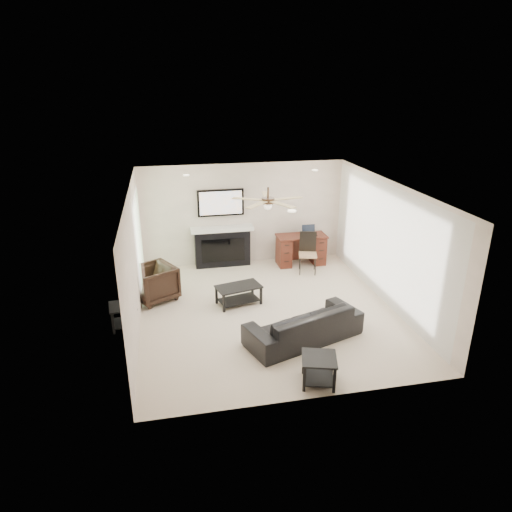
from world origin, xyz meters
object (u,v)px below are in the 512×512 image
at_px(fireplace_unit, 222,229).
at_px(desk, 301,250).
at_px(sofa, 304,324).
at_px(armchair, 154,283).
at_px(coffee_table, 239,295).

distance_m(fireplace_unit, desk, 2.03).
bearing_deg(sofa, armchair, -58.82).
distance_m(armchair, fireplace_unit, 2.37).
xyz_separation_m(coffee_table, desk, (1.89, 1.85, 0.18)).
xyz_separation_m(armchair, desk, (3.59, 1.30, 0.00)).
relative_size(sofa, armchair, 2.54).
distance_m(coffee_table, fireplace_unit, 2.27).
xyz_separation_m(sofa, coffee_table, (-0.90, 1.60, -0.11)).
relative_size(coffee_table, desk, 0.74).
height_order(sofa, desk, desk).
height_order(sofa, fireplace_unit, fireplace_unit).
xyz_separation_m(coffee_table, fireplace_unit, (-0.04, 2.14, 0.75)).
distance_m(sofa, coffee_table, 1.84).
height_order(armchair, desk, desk).
distance_m(armchair, desk, 3.82).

